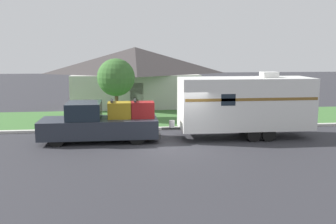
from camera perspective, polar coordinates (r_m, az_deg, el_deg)
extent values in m
plane|color=#2D2D33|center=(17.79, 2.22, -5.13)|extent=(120.00, 120.00, 0.00)
cube|color=beige|center=(21.39, 0.71, -2.47)|extent=(80.00, 0.30, 0.14)
cube|color=#3D6B33|center=(24.96, -0.34, -0.90)|extent=(80.00, 7.00, 0.03)
cube|color=#B2B2A8|center=(31.01, -4.97, 3.47)|extent=(9.80, 6.17, 2.62)
pyramid|color=#3D3838|center=(30.86, -5.03, 7.86)|extent=(10.59, 6.66, 2.12)
cube|color=#4C3828|center=(28.00, -4.79, 2.32)|extent=(1.00, 0.06, 2.10)
cylinder|color=black|center=(18.28, -16.65, -3.70)|extent=(0.89, 0.28, 0.89)
cylinder|color=black|center=(19.94, -15.79, -2.60)|extent=(0.89, 0.28, 0.89)
cylinder|color=black|center=(17.99, -4.75, -3.54)|extent=(0.89, 0.28, 0.89)
cylinder|color=black|center=(19.67, -4.91, -2.43)|extent=(0.89, 0.28, 0.89)
cube|color=#282D38|center=(18.96, -14.27, -2.38)|extent=(3.14, 2.08, 0.89)
cube|color=#19232D|center=(18.74, -12.66, 0.21)|extent=(1.63, 1.91, 0.82)
cube|color=#282D38|center=(18.78, -5.62, -2.24)|extent=(2.56, 2.08, 0.89)
cube|color=#333333|center=(18.91, -1.53, -3.13)|extent=(0.12, 1.87, 0.20)
cube|color=olive|center=(18.63, -7.39, 0.27)|extent=(1.15, 0.87, 0.80)
cube|color=black|center=(18.57, -8.56, 1.71)|extent=(0.10, 0.96, 0.08)
cube|color=maroon|center=(18.64, -3.93, 0.34)|extent=(1.15, 0.87, 0.80)
cube|color=black|center=(18.56, -5.08, 1.78)|extent=(0.10, 0.96, 0.08)
cylinder|color=black|center=(18.92, 12.94, -3.42)|extent=(0.69, 0.22, 0.69)
cylinder|color=black|center=(20.78, 11.11, -2.23)|extent=(0.69, 0.22, 0.69)
cylinder|color=black|center=(19.18, 15.07, -3.33)|extent=(0.69, 0.22, 0.69)
cylinder|color=black|center=(21.02, 13.07, -2.16)|extent=(0.69, 0.22, 0.69)
cube|color=silver|center=(19.55, 11.68, 1.36)|extent=(6.72, 2.29, 2.59)
cube|color=brown|center=(18.43, 12.81, 1.87)|extent=(6.59, 0.01, 0.14)
cube|color=#383838|center=(18.94, 0.45, -2.52)|extent=(0.94, 0.12, 0.10)
cylinder|color=silver|center=(18.90, 0.60, -1.83)|extent=(0.28, 0.28, 0.36)
cube|color=silver|center=(19.82, 15.15, 5.51)|extent=(0.80, 0.68, 0.28)
cube|color=#19232D|center=(18.07, 9.19, 1.84)|extent=(0.70, 0.01, 0.56)
cylinder|color=brown|center=(22.85, 7.99, -0.47)|extent=(0.09, 0.09, 1.19)
cube|color=silver|center=(22.74, 8.03, 1.28)|extent=(0.48, 0.20, 0.22)
cylinder|color=brown|center=(24.74, -7.83, 1.02)|extent=(0.24, 0.24, 1.83)
sphere|color=#38662D|center=(24.54, -7.92, 5.26)|extent=(2.45, 2.45, 2.45)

